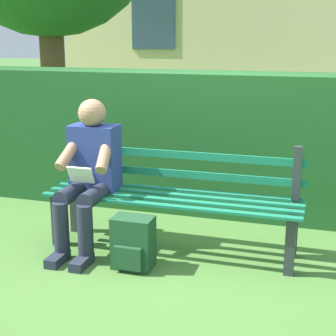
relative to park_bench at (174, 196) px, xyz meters
name	(u,v)px	position (x,y,z in m)	size (l,w,h in m)	color
ground	(172,250)	(0.00, 0.06, -0.43)	(60.00, 60.00, 0.00)	#477533
park_bench	(174,196)	(0.00, 0.00, 0.00)	(2.00, 0.48, 0.86)	#2D3338
person_seated	(89,171)	(0.65, 0.16, 0.19)	(0.44, 0.73, 1.18)	navy
hedge_backdrop	(250,142)	(-0.44, -1.04, 0.25)	(5.92, 0.66, 1.40)	#1E5123
backpack	(133,243)	(0.18, 0.43, -0.24)	(0.30, 0.26, 0.39)	#1E4728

